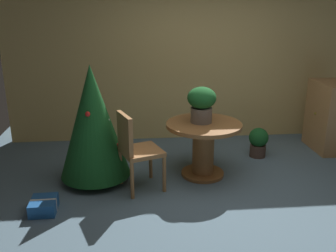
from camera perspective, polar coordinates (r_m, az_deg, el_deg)
The scene contains 9 objects.
ground_plane at distance 4.37m, azimuth 9.22°, elevation -11.09°, with size 6.60×6.60×0.00m, color slate.
back_wall_panel at distance 6.03m, azimuth 4.71°, elevation 10.23°, with size 6.00×0.10×2.60m, color tan.
round_dining_table at distance 4.76m, azimuth 5.40°, elevation -2.48°, with size 0.95×0.95×0.70m.
flower_vase at distance 4.64m, azimuth 5.15°, elevation 3.58°, with size 0.36×0.36×0.45m.
wooden_chair_left at distance 4.36m, azimuth -5.04°, elevation -3.24°, with size 0.57×0.58×0.94m.
holiday_tree at distance 4.58m, azimuth -11.32°, elevation 0.64°, with size 0.86×0.86×1.46m.
gift_box_blue at distance 4.28m, azimuth -18.35°, elevation -11.40°, with size 0.28×0.33×0.14m.
wooden_cabinet at distance 6.11m, azimuth 23.53°, elevation 1.35°, with size 0.52×0.72×1.03m.
potted_plant at distance 5.56m, azimuth 13.55°, elevation -2.29°, with size 0.28×0.28×0.43m.
Camera 1 is at (-1.03, -3.69, 2.10)m, focal length 40.14 mm.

